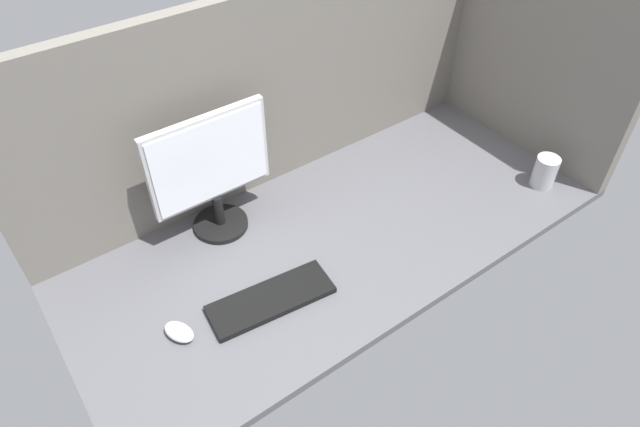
{
  "coord_description": "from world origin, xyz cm",
  "views": [
    {
      "loc": [
        -82.61,
        -102.95,
        131.44
      ],
      "look_at": [
        -12.43,
        0.0,
        14.0
      ],
      "focal_mm": 31.43,
      "sensor_mm": 36.0,
      "label": 1
    }
  ],
  "objects_px": {
    "monitor": "(211,171)",
    "mug_steel": "(545,172)",
    "mouse": "(179,332)",
    "keyboard": "(271,299)"
  },
  "relations": [
    {
      "from": "keyboard",
      "to": "mug_steel",
      "type": "bearing_deg",
      "value": 0.11
    },
    {
      "from": "mouse",
      "to": "mug_steel",
      "type": "bearing_deg",
      "value": -29.32
    },
    {
      "from": "keyboard",
      "to": "mouse",
      "type": "distance_m",
      "value": 0.27
    },
    {
      "from": "keyboard",
      "to": "mouse",
      "type": "xyz_separation_m",
      "value": [
        -0.27,
        0.05,
        0.01
      ]
    },
    {
      "from": "keyboard",
      "to": "mouse",
      "type": "relative_size",
      "value": 3.85
    },
    {
      "from": "mouse",
      "to": "mug_steel",
      "type": "xyz_separation_m",
      "value": [
        1.34,
        -0.17,
        0.04
      ]
    },
    {
      "from": "monitor",
      "to": "mug_steel",
      "type": "bearing_deg",
      "value": -25.49
    },
    {
      "from": "monitor",
      "to": "mug_steel",
      "type": "distance_m",
      "value": 1.17
    },
    {
      "from": "mouse",
      "to": "keyboard",
      "type": "bearing_deg",
      "value": -32.15
    },
    {
      "from": "mouse",
      "to": "monitor",
      "type": "bearing_deg",
      "value": 24.92
    }
  ]
}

